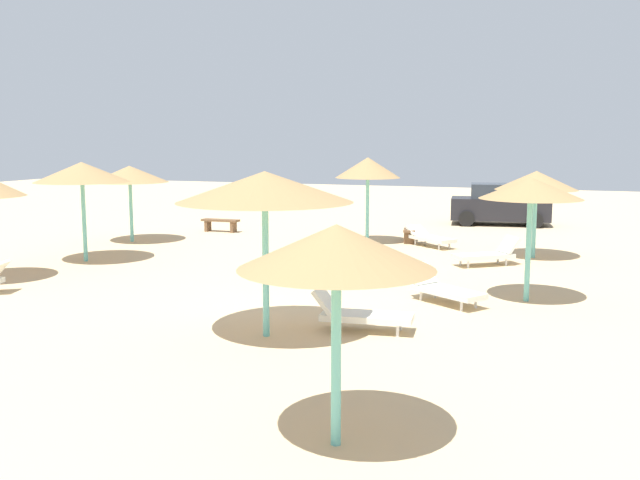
{
  "coord_description": "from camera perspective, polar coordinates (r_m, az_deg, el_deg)",
  "views": [
    {
      "loc": [
        5.62,
        -12.33,
        3.56
      ],
      "look_at": [
        0.0,
        3.0,
        1.2
      ],
      "focal_mm": 39.32,
      "sensor_mm": 36.0,
      "label": 1
    }
  ],
  "objects": [
    {
      "name": "bench_0",
      "position": [
        27.35,
        -8.1,
        1.38
      ],
      "size": [
        1.51,
        0.43,
        0.49
      ],
      "color": "brown",
      "rests_on": "ground"
    },
    {
      "name": "ground_plane",
      "position": [
        14.01,
        -4.26,
        -6.51
      ],
      "size": [
        80.0,
        80.0,
        0.0
      ],
      "primitive_type": "plane",
      "color": "#D1B284"
    },
    {
      "name": "lounger_0",
      "position": [
        13.15,
        3.24,
        -6.03
      ],
      "size": [
        1.92,
        0.86,
        0.8
      ],
      "color": "silver",
      "rests_on": "ground"
    },
    {
      "name": "parasol_4",
      "position": [
        24.08,
        3.91,
        5.87
      ],
      "size": [
        2.23,
        2.23,
        2.94
      ],
      "color": "#6BC6BC",
      "rests_on": "ground"
    },
    {
      "name": "bench_1",
      "position": [
        24.66,
        7.35,
        0.66
      ],
      "size": [
        0.65,
        1.55,
        0.49
      ],
      "color": "brown",
      "rests_on": "ground"
    },
    {
      "name": "parasol_0",
      "position": [
        12.45,
        -4.52,
        4.3
      ],
      "size": [
        3.16,
        3.16,
        3.0
      ],
      "color": "#6BC6BC",
      "rests_on": "ground"
    },
    {
      "name": "parasol_3",
      "position": [
        15.89,
        16.78,
        3.99
      ],
      "size": [
        2.23,
        2.23,
        2.73
      ],
      "color": "#6BC6BC",
      "rests_on": "ground"
    },
    {
      "name": "lounger_1",
      "position": [
        20.42,
        13.5,
        -1.12
      ],
      "size": [
        1.86,
        1.62,
        0.81
      ],
      "color": "silver",
      "rests_on": "ground"
    },
    {
      "name": "lounger_4",
      "position": [
        23.67,
        8.89,
        0.23
      ],
      "size": [
        1.9,
        1.68,
        0.64
      ],
      "color": "silver",
      "rests_on": "ground"
    },
    {
      "name": "parasol_5",
      "position": [
        25.19,
        -15.23,
        5.18
      ],
      "size": [
        2.67,
        2.67,
        2.65
      ],
      "color": "#6BC6BC",
      "rests_on": "ground"
    },
    {
      "name": "parked_car",
      "position": [
        30.23,
        14.36,
        2.76
      ],
      "size": [
        4.2,
        2.42,
        1.72
      ],
      "color": "black",
      "rests_on": "ground"
    },
    {
      "name": "parasol_7",
      "position": [
        7.9,
        1.35,
        -0.65
      ],
      "size": [
        2.27,
        2.27,
        2.61
      ],
      "color": "#6BC6BC",
      "rests_on": "ground"
    },
    {
      "name": "lounger_3",
      "position": [
        15.56,
        10.0,
        -3.9
      ],
      "size": [
        1.89,
        1.56,
        0.8
      ],
      "color": "silver",
      "rests_on": "ground"
    },
    {
      "name": "parasol_1",
      "position": [
        21.9,
        17.19,
        4.63
      ],
      "size": [
        2.43,
        2.43,
        2.62
      ],
      "color": "#6BC6BC",
      "rests_on": "ground"
    },
    {
      "name": "parasol_6",
      "position": [
        21.45,
        -18.82,
        5.23
      ],
      "size": [
        2.72,
        2.72,
        2.91
      ],
      "color": "#6BC6BC",
      "rests_on": "ground"
    }
  ]
}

